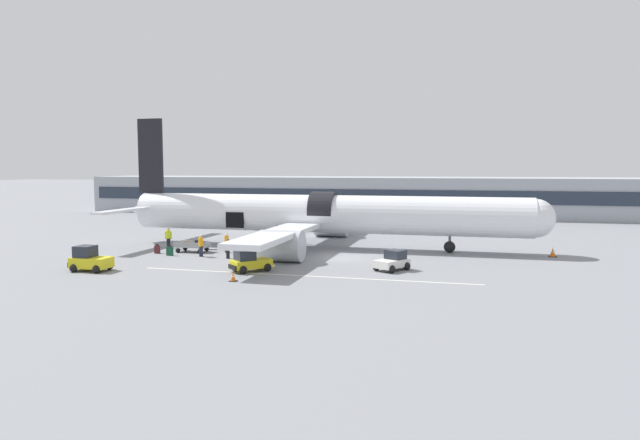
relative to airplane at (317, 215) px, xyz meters
The scene contains 16 objects.
ground_plane 6.75m from the airplane, 55.95° to the right, with size 500.00×500.00×0.00m, color gray.
apron_marking_line 13.62m from the airplane, 79.13° to the right, with size 23.18×0.26×0.01m.
terminal_strip 38.63m from the airplane, 84.94° to the left, with size 99.17×13.79×5.67m.
airplane is the anchor object (origin of this frame).
baggage_tug_lead 12.79m from the airplane, 96.80° to the right, with size 2.82×2.92×1.50m.
baggage_tug_mid 12.60m from the airplane, 49.95° to the right, with size 2.56×2.91×1.39m.
baggage_tug_rear 19.57m from the airplane, 129.17° to the right, with size 2.76×2.01×1.75m.
baggage_cart_loading 11.09m from the airplane, 151.26° to the right, with size 3.76×1.79×0.99m.
ground_crew_loader_a 8.44m from the airplane, 144.17° to the right, with size 0.51×0.51×1.61m.
ground_crew_loader_b 10.82m from the airplane, 136.74° to the right, with size 0.45×0.62×1.77m.
ground_crew_driver 13.36m from the airplane, 163.84° to the right, with size 0.64×0.51×1.84m.
ground_crew_supervisor 9.52m from the airplane, 124.24° to the right, with size 0.47×0.55×1.59m.
suitcase_on_tarmac_upright 14.02m from the airplane, 151.03° to the right, with size 0.44×0.30×0.77m.
suitcase_on_tarmac_spare 13.09m from the airplane, 144.52° to the right, with size 0.54×0.24×0.83m.
safety_cone_nose 19.79m from the airplane, ahead, with size 0.64×0.64×0.72m.
safety_cone_engine_left 16.19m from the airplane, 94.44° to the right, with size 0.46×0.46×0.55m.
Camera 1 is at (9.65, -43.69, 7.14)m, focal length 32.00 mm.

